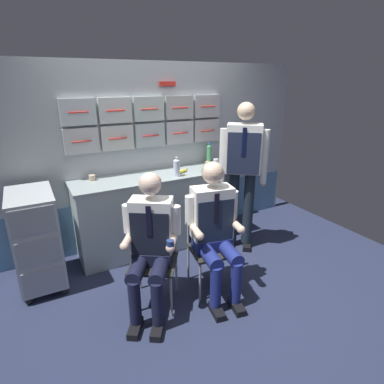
# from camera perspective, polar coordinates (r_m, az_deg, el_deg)

# --- Properties ---
(ground) EXTENTS (4.80, 4.80, 0.04)m
(ground) POSITION_cam_1_polar(r_m,az_deg,el_deg) (3.22, 2.90, -17.97)
(ground) COLOR #242B45
(galley_bulkhead) EXTENTS (4.20, 0.14, 2.15)m
(galley_bulkhead) POSITION_cam_1_polar(r_m,az_deg,el_deg) (3.88, -7.46, 6.66)
(galley_bulkhead) COLOR #AAB0B6
(galley_bulkhead) RESTS_ON ground
(galley_counter) EXTENTS (1.98, 0.53, 0.91)m
(galley_counter) POSITION_cam_1_polar(r_m,az_deg,el_deg) (3.81, -5.84, -3.39)
(galley_counter) COLOR #A1B0B0
(galley_counter) RESTS_ON ground
(service_trolley) EXTENTS (0.40, 0.65, 0.97)m
(service_trolley) POSITION_cam_1_polar(r_m,az_deg,el_deg) (3.39, -26.48, -7.43)
(service_trolley) COLOR black
(service_trolley) RESTS_ON ground
(folding_chair_left) EXTENTS (0.55, 0.55, 0.82)m
(folding_chair_left) POSITION_cam_1_polar(r_m,az_deg,el_deg) (2.90, -6.78, -10.24)
(folding_chair_left) COLOR #A8AAAF
(folding_chair_left) RESTS_ON ground
(crew_member_left) EXTENTS (0.61, 0.68, 1.24)m
(crew_member_left) POSITION_cam_1_polar(r_m,az_deg,el_deg) (2.68, -7.56, -8.65)
(crew_member_left) COLOR black
(crew_member_left) RESTS_ON ground
(folding_chair_right) EXTENTS (0.47, 0.47, 0.82)m
(folding_chair_right) POSITION_cam_1_polar(r_m,az_deg,el_deg) (3.09, 2.99, -8.13)
(folding_chair_right) COLOR #A8AAAF
(folding_chair_right) RESTS_ON ground
(crew_member_right) EXTENTS (0.52, 0.67, 1.27)m
(crew_member_right) POSITION_cam_1_polar(r_m,az_deg,el_deg) (2.87, 4.17, -6.04)
(crew_member_right) COLOR black
(crew_member_right) RESTS_ON ground
(crew_member_standing) EXTENTS (0.44, 0.41, 1.73)m
(crew_member_standing) POSITION_cam_1_polar(r_m,az_deg,el_deg) (3.60, 9.29, 4.93)
(crew_member_standing) COLOR black
(crew_member_standing) RESTS_ON ground
(water_bottle_clear) EXTENTS (0.07, 0.07, 0.22)m
(water_bottle_clear) POSITION_cam_1_polar(r_m,az_deg,el_deg) (3.56, -2.83, 4.52)
(water_bottle_clear) COLOR silver
(water_bottle_clear) RESTS_ON galley_counter
(water_bottle_blue_cap) EXTENTS (0.06, 0.06, 0.27)m
(water_bottle_blue_cap) POSITION_cam_1_polar(r_m,az_deg,el_deg) (4.10, 3.12, 6.94)
(water_bottle_blue_cap) COLOR #48995C
(water_bottle_blue_cap) RESTS_ON galley_counter
(espresso_cup_small) EXTENTS (0.07, 0.07, 0.07)m
(espresso_cup_small) POSITION_cam_1_polar(r_m,az_deg,el_deg) (4.11, 4.38, 5.60)
(espresso_cup_small) COLOR silver
(espresso_cup_small) RESTS_ON galley_counter
(coffee_cup_white) EXTENTS (0.06, 0.06, 0.06)m
(coffee_cup_white) POSITION_cam_1_polar(r_m,az_deg,el_deg) (4.03, 2.83, 5.23)
(coffee_cup_white) COLOR tan
(coffee_cup_white) RESTS_ON galley_counter
(paper_cup_blue) EXTENTS (0.07, 0.07, 0.06)m
(paper_cup_blue) POSITION_cam_1_polar(r_m,az_deg,el_deg) (3.60, -17.75, 2.53)
(paper_cup_blue) COLOR tan
(paper_cup_blue) RESTS_ON galley_counter
(snack_banana) EXTENTS (0.17, 0.10, 0.04)m
(snack_banana) POSITION_cam_1_polar(r_m,az_deg,el_deg) (3.72, -1.75, 3.83)
(snack_banana) COLOR yellow
(snack_banana) RESTS_ON galley_counter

